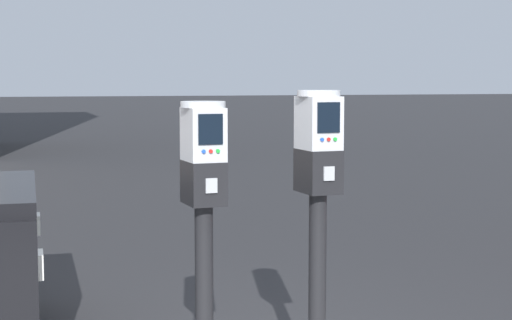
# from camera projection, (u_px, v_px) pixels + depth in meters

# --- Properties ---
(parking_meter_near_kerb) EXTENTS (0.23, 0.26, 1.40)m
(parking_meter_near_kerb) POSITION_uv_depth(u_px,v_px,m) (204.00, 192.00, 4.04)
(parking_meter_near_kerb) COLOR black
(parking_meter_near_kerb) RESTS_ON sidewalk_slab
(parking_meter_twin_adjacent) EXTENTS (0.23, 0.26, 1.45)m
(parking_meter_twin_adjacent) POSITION_uv_depth(u_px,v_px,m) (318.00, 180.00, 4.22)
(parking_meter_twin_adjacent) COLOR black
(parking_meter_twin_adjacent) RESTS_ON sidewalk_slab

